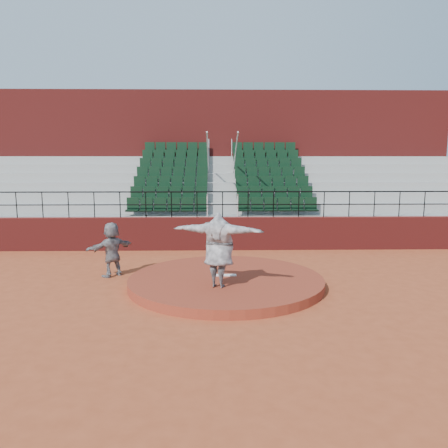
{
  "coord_description": "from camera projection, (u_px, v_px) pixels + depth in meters",
  "views": [
    {
      "loc": [
        -0.33,
        -12.0,
        3.56
      ],
      "look_at": [
        0.0,
        2.5,
        1.4
      ],
      "focal_mm": 35.0,
      "sensor_mm": 36.0,
      "label": 1
    }
  ],
  "objects": [
    {
      "name": "boundary_wall",
      "position": [
        223.0,
        233.0,
        17.25
      ],
      "size": [
        24.0,
        0.3,
        1.3
      ],
      "primitive_type": "cube",
      "color": "maroon",
      "rests_on": "ground"
    },
    {
      "name": "ground",
      "position": [
        226.0,
        286.0,
        12.4
      ],
      "size": [
        90.0,
        90.0,
        0.0
      ],
      "primitive_type": "plane",
      "color": "#A54625",
      "rests_on": "ground"
    },
    {
      "name": "wall_railing",
      "position": [
        223.0,
        199.0,
        17.05
      ],
      "size": [
        24.04,
        0.05,
        1.03
      ],
      "color": "black",
      "rests_on": "boundary_wall"
    },
    {
      "name": "fielder",
      "position": [
        112.0,
        249.0,
        13.3
      ],
      "size": [
        1.46,
        1.43,
        1.67
      ],
      "primitive_type": "imported",
      "rotation": [
        0.0,
        0.0,
        3.91
      ],
      "color": "black",
      "rests_on": "ground"
    },
    {
      "name": "seating_deck",
      "position": [
        221.0,
        204.0,
        20.74
      ],
      "size": [
        24.0,
        5.97,
        4.63
      ],
      "color": "#999893",
      "rests_on": "ground"
    },
    {
      "name": "pitchers_mound",
      "position": [
        226.0,
        281.0,
        12.38
      ],
      "size": [
        5.5,
        5.5,
        0.25
      ],
      "primitive_type": "cylinder",
      "color": "maroon",
      "rests_on": "ground"
    },
    {
      "name": "press_box_facade",
      "position": [
        220.0,
        159.0,
        24.34
      ],
      "size": [
        24.0,
        3.0,
        7.1
      ],
      "primitive_type": "cube",
      "color": "maroon",
      "rests_on": "ground"
    },
    {
      "name": "pitching_rubber",
      "position": [
        226.0,
        275.0,
        12.51
      ],
      "size": [
        0.6,
        0.15,
        0.03
      ],
      "primitive_type": "cube",
      "color": "white",
      "rests_on": "pitchers_mound"
    },
    {
      "name": "pitcher",
      "position": [
        219.0,
        250.0,
        11.29
      ],
      "size": [
        2.5,
        1.36,
        1.96
      ],
      "primitive_type": "imported",
      "rotation": [
        0.0,
        0.0,
        2.83
      ],
      "color": "black",
      "rests_on": "pitchers_mound"
    }
  ]
}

